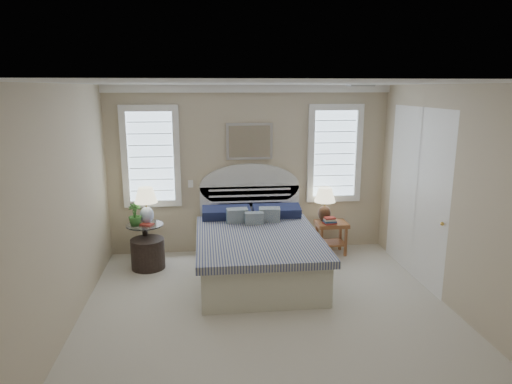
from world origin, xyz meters
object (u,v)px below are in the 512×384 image
object	(u,v)px
bed	(257,249)
side_table_left	(145,240)
nightstand_right	(331,231)
lamp_right	(325,201)
floor_pot	(148,254)
lamp_left	(146,201)

from	to	relation	value
bed	side_table_left	world-z (taller)	bed
nightstand_right	lamp_right	size ratio (longest dim) A/B	0.95
bed	floor_pot	size ratio (longest dim) A/B	4.56
nightstand_right	floor_pot	bearing A→B (deg)	-174.30
side_table_left	floor_pot	bearing A→B (deg)	-74.66
bed	lamp_left	xyz separation A→B (m)	(-1.62, 0.66, 0.59)
nightstand_right	lamp_left	world-z (taller)	lamp_left
floor_pot	lamp_right	distance (m)	2.90
side_table_left	lamp_left	distance (m)	0.59
bed	lamp_left	world-z (taller)	bed
bed	side_table_left	xyz separation A→B (m)	(-1.65, 0.59, 0.00)
side_table_left	nightstand_right	bearing A→B (deg)	1.94
bed	floor_pot	distance (m)	1.66
bed	nightstand_right	xyz separation A→B (m)	(1.30, 0.69, 0.00)
side_table_left	floor_pot	size ratio (longest dim) A/B	1.26
side_table_left	lamp_right	world-z (taller)	lamp_right
side_table_left	nightstand_right	xyz separation A→B (m)	(2.95, 0.10, -0.00)
floor_pot	lamp_left	world-z (taller)	lamp_left
floor_pot	lamp_left	size ratio (longest dim) A/B	0.89
nightstand_right	lamp_right	distance (m)	0.50
side_table_left	floor_pot	distance (m)	0.25
bed	nightstand_right	bearing A→B (deg)	28.03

